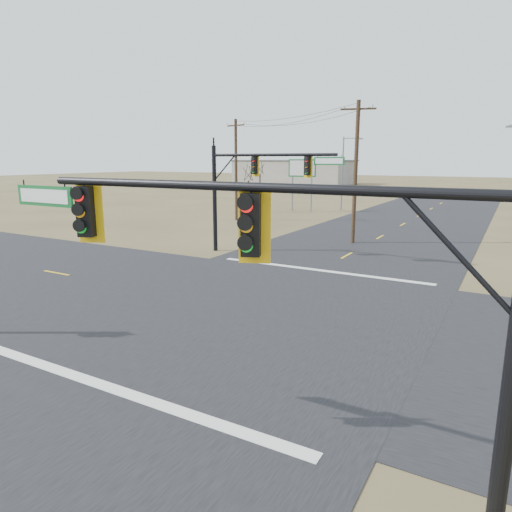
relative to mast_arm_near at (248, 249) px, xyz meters
The scene contains 14 objects.
ground 11.02m from the mast_arm_near, 120.06° to the left, with size 320.00×320.00×0.00m, color brown.
road_ew 11.02m from the mast_arm_near, 120.06° to the left, with size 160.00×14.00×0.02m, color black.
road_ns 11.02m from the mast_arm_near, 120.06° to the left, with size 14.00×160.00×0.02m, color black.
stop_bar_near 6.83m from the mast_arm_near, 166.42° to the left, with size 12.00×0.40×0.01m, color silver.
stop_bar_far 17.56m from the mast_arm_near, 107.28° to the left, with size 12.00×0.40×0.01m, color silver.
mast_arm_near is the anchor object (origin of this frame).
mast_arm_far 20.77m from the mast_arm_near, 119.38° to the left, with size 8.84×0.50×6.82m.
utility_pole_near 26.15m from the mast_arm_near, 103.69° to the left, with size 2.38×0.74×9.94m.
utility_pole_far 37.89m from the mast_arm_near, 122.38° to the left, with size 2.31×0.82×9.75m.
highway_sign 45.92m from the mast_arm_near, 112.82° to the left, with size 3.13×0.78×5.97m.
streetlight_c 48.34m from the mast_arm_near, 107.03° to the left, with size 2.38×0.27×8.55m.
bare_tree_a 44.48m from the mast_arm_near, 120.55° to the left, with size 2.76×2.76×5.66m.
bare_tree_b 54.98m from the mast_arm_near, 118.92° to the left, with size 2.99×2.99×6.09m.
warehouse_left 108.52m from the mast_arm_near, 114.53° to the left, with size 28.00×14.00×5.50m, color #9F9B8D.
Camera 1 is at (8.91, -15.23, 5.96)m, focal length 32.00 mm.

